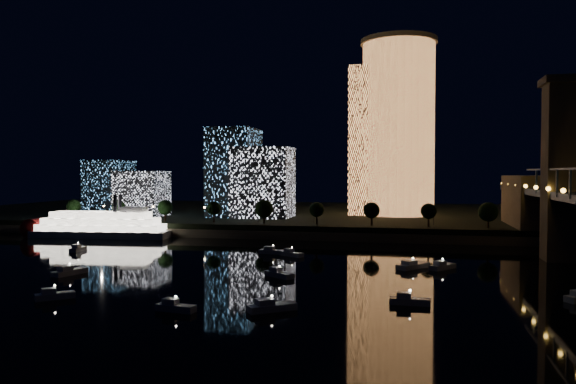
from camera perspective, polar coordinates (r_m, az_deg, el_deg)
name	(u,v)px	position (r m, az deg, el deg)	size (l,w,h in m)	color
ground	(295,287)	(120.25, 0.76, -9.59)	(520.00, 520.00, 0.00)	black
far_bank	(361,217)	(277.27, 7.40, -2.50)	(420.00, 160.00, 5.00)	black
seawall	(342,236)	(200.11, 5.48, -4.51)	(420.00, 6.00, 3.00)	#6B5E4C
tower_cylindrical	(398,127)	(258.84, 11.13, 6.45)	(34.00, 34.00, 78.59)	#FF9D51
tower_rectangular	(373,141)	(259.94, 8.66, 5.10)	(20.94, 20.94, 66.62)	#FF9D51
midrise_blocks	(206,181)	(250.19, -8.29, 1.12)	(96.83, 30.47, 38.46)	white
riverboat	(95,226)	(220.85, -19.02, -3.28)	(55.77, 16.54, 16.55)	silver
motorboats	(281,273)	(131.49, -0.67, -8.22)	(136.81, 74.23, 2.78)	silver
esplanade_trees	(281,209)	(209.20, -0.67, -1.75)	(166.18, 6.81, 8.90)	black
street_lamps	(258,211)	(217.72, -3.06, -1.99)	(132.70, 0.70, 5.65)	black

